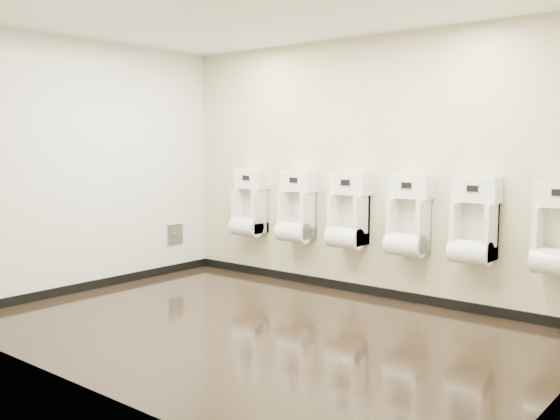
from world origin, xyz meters
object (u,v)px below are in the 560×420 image
(urinal_1, at_px, (297,212))
(urinal_4, at_px, (474,227))
(urinal_5, at_px, (558,235))
(urinal_3, at_px, (408,221))
(access_panel, at_px, (175,234))
(urinal_2, at_px, (348,216))
(urinal_0, at_px, (249,207))

(urinal_1, bearing_deg, urinal_4, 0.00)
(urinal_1, relative_size, urinal_5, 1.00)
(urinal_3, xyz_separation_m, urinal_5, (1.44, 0.00, 0.00))
(access_panel, relative_size, urinal_3, 0.31)
(urinal_1, xyz_separation_m, urinal_3, (1.44, 0.00, 0.00))
(access_panel, relative_size, urinal_1, 0.31)
(urinal_2, distance_m, urinal_3, 0.73)
(urinal_1, height_order, urinal_3, same)
(urinal_4, xyz_separation_m, urinal_5, (0.76, 0.00, 0.00))
(access_panel, relative_size, urinal_0, 0.31)
(urinal_0, relative_size, urinal_4, 1.00)
(urinal_0, bearing_deg, access_panel, -156.46)
(access_panel, distance_m, urinal_5, 4.58)
(urinal_3, height_order, urinal_5, same)
(urinal_2, bearing_deg, urinal_1, 180.00)
(access_panel, bearing_deg, urinal_0, 23.54)
(urinal_1, bearing_deg, urinal_3, 0.00)
(access_panel, bearing_deg, urinal_4, 6.11)
(urinal_1, relative_size, urinal_4, 1.00)
(urinal_0, relative_size, urinal_2, 1.00)
(urinal_3, distance_m, urinal_5, 1.44)
(urinal_2, height_order, urinal_3, same)
(urinal_4, bearing_deg, urinal_5, 0.00)
(access_panel, bearing_deg, urinal_5, 5.09)
(urinal_3, bearing_deg, urinal_5, 0.00)
(access_panel, height_order, urinal_3, urinal_3)
(urinal_0, relative_size, urinal_5, 1.00)
(urinal_5, bearing_deg, urinal_2, 180.00)
(access_panel, height_order, urinal_0, urinal_0)
(urinal_5, bearing_deg, urinal_3, 180.00)
(urinal_1, relative_size, urinal_2, 1.00)
(urinal_4, bearing_deg, access_panel, -173.89)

